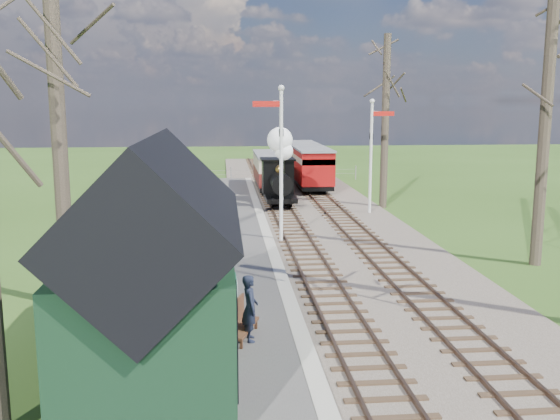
{
  "coord_description": "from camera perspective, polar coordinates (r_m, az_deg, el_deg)",
  "views": [
    {
      "loc": [
        -2.97,
        -8.12,
        5.62
      ],
      "look_at": [
        -0.87,
        14.68,
        1.6
      ],
      "focal_mm": 40.0,
      "sensor_mm": 36.0,
      "label": 1
    }
  ],
  "objects": [
    {
      "name": "distant_hills",
      "position": [
        75.84,
        -1.75,
        -6.77
      ],
      "size": [
        114.4,
        48.0,
        22.02
      ],
      "color": "#385B23",
      "rests_on": "ground"
    },
    {
      "name": "ballast_bed",
      "position": [
        30.93,
        2.76,
        -0.43
      ],
      "size": [
        8.0,
        60.0,
        0.1
      ],
      "primitive_type": "cube",
      "color": "brown",
      "rests_on": "ground"
    },
    {
      "name": "track_near",
      "position": [
        30.77,
        0.36,
        -0.38
      ],
      "size": [
        1.6,
        60.0,
        0.15
      ],
      "color": "brown",
      "rests_on": "ground"
    },
    {
      "name": "track_far",
      "position": [
        31.13,
        5.13,
        -0.3
      ],
      "size": [
        1.6,
        60.0,
        0.15
      ],
      "color": "brown",
      "rests_on": "ground"
    },
    {
      "name": "platform",
      "position": [
        22.81,
        -6.45,
        -4.11
      ],
      "size": [
        5.0,
        44.0,
        0.2
      ],
      "primitive_type": "cube",
      "color": "#474442",
      "rests_on": "ground"
    },
    {
      "name": "coping_strip",
      "position": [
        22.87,
        -0.67,
        -4.0
      ],
      "size": [
        0.4,
        44.0,
        0.21
      ],
      "primitive_type": "cube",
      "color": "#B2AD9E",
      "rests_on": "ground"
    },
    {
      "name": "station_shed",
      "position": [
        12.64,
        -11.15,
        -5.61
      ],
      "size": [
        3.25,
        6.3,
        4.78
      ],
      "color": "black",
      "rests_on": "platform"
    },
    {
      "name": "semaphore_near",
      "position": [
        24.3,
        -0.05,
        5.24
      ],
      "size": [
        1.22,
        0.24,
        6.22
      ],
      "color": "silver",
      "rests_on": "ground"
    },
    {
      "name": "semaphore_far",
      "position": [
        31.09,
        8.46,
        5.67
      ],
      "size": [
        1.22,
        0.24,
        5.72
      ],
      "color": "silver",
      "rests_on": "ground"
    },
    {
      "name": "bare_trees",
      "position": [
        18.73,
        8.11,
        8.6
      ],
      "size": [
        15.51,
        22.39,
        12.0
      ],
      "color": "#382D23",
      "rests_on": "ground"
    },
    {
      "name": "fence_line",
      "position": [
        44.53,
        -1.02,
        3.42
      ],
      "size": [
        12.6,
        0.08,
        1.0
      ],
      "color": "slate",
      "rests_on": "ground"
    },
    {
      "name": "locomotive",
      "position": [
        32.88,
        -0.07,
        3.5
      ],
      "size": [
        1.65,
        3.85,
        4.12
      ],
      "color": "black",
      "rests_on": "ground"
    },
    {
      "name": "coach",
      "position": [
        38.94,
        -0.86,
        3.75
      ],
      "size": [
        1.92,
        6.6,
        2.03
      ],
      "color": "black",
      "rests_on": "ground"
    },
    {
      "name": "red_carriage_a",
      "position": [
        38.88,
        3.01,
        3.87
      ],
      "size": [
        2.08,
        5.15,
        2.19
      ],
      "color": "black",
      "rests_on": "ground"
    },
    {
      "name": "red_carriage_b",
      "position": [
        44.3,
        1.99,
        4.63
      ],
      "size": [
        2.08,
        5.15,
        2.19
      ],
      "color": "black",
      "rests_on": "ground"
    },
    {
      "name": "sign_board",
      "position": [
        15.89,
        -4.11,
        -7.94
      ],
      "size": [
        0.11,
        0.74,
        1.09
      ],
      "color": "#104C34",
      "rests_on": "platform"
    },
    {
      "name": "bench",
      "position": [
        14.67,
        -3.87,
        -10.1
      ],
      "size": [
        0.86,
        1.53,
        0.84
      ],
      "color": "#4F2E1C",
      "rests_on": "platform"
    },
    {
      "name": "person",
      "position": [
        14.36,
        -2.76,
        -8.93
      ],
      "size": [
        0.41,
        0.59,
        1.55
      ],
      "primitive_type": "imported",
      "rotation": [
        0.0,
        0.0,
        1.64
      ],
      "color": "#1B1F31",
      "rests_on": "platform"
    }
  ]
}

